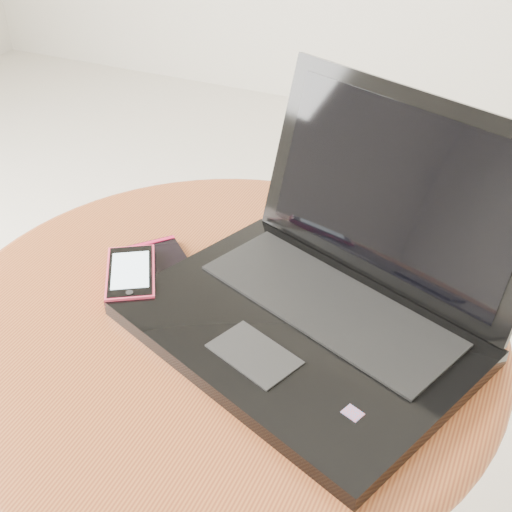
% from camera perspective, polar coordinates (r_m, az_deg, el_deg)
% --- Properties ---
extents(table, '(0.69, 0.69, 0.55)m').
position_cam_1_polar(table, '(0.91, -2.73, -10.25)').
color(table, '#522F1C').
rests_on(table, ground).
extents(laptop, '(0.47, 0.45, 0.24)m').
position_cam_1_polar(laptop, '(0.80, 5.89, -2.77)').
color(laptop, black).
rests_on(laptop, table).
extents(phone_black, '(0.14, 0.13, 0.01)m').
position_cam_1_polar(phone_black, '(0.90, -7.60, -0.98)').
color(phone_black, black).
rests_on(phone_black, table).
extents(phone_pink, '(0.11, 0.13, 0.01)m').
position_cam_1_polar(phone_pink, '(0.88, -10.38, -1.48)').
color(phone_pink, '#D83453').
rests_on(phone_pink, phone_black).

